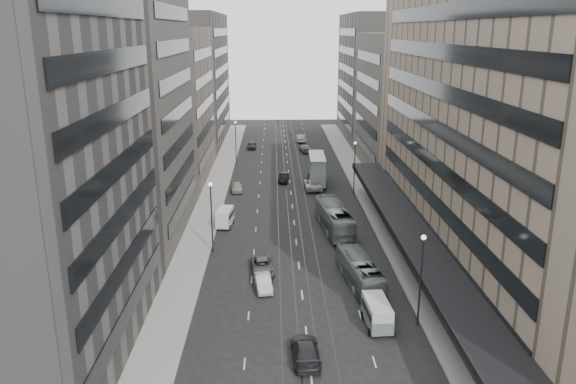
{
  "coord_description": "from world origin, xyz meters",
  "views": [
    {
      "loc": [
        -2.64,
        -48.09,
        24.64
      ],
      "look_at": [
        -0.99,
        15.42,
        6.15
      ],
      "focal_mm": 35.0,
      "sensor_mm": 36.0,
      "label": 1
    }
  ],
  "objects": [
    {
      "name": "ground",
      "position": [
        0.0,
        0.0,
        0.0
      ],
      "size": [
        220.0,
        220.0,
        0.0
      ],
      "primitive_type": "plane",
      "color": "black",
      "rests_on": "ground"
    },
    {
      "name": "sidewalk_right",
      "position": [
        12.0,
        37.5,
        0.07
      ],
      "size": [
        4.0,
        125.0,
        0.15
      ],
      "primitive_type": "cube",
      "color": "gray",
      "rests_on": "ground"
    },
    {
      "name": "sidewalk_left",
      "position": [
        -12.0,
        37.5,
        0.07
      ],
      "size": [
        4.0,
        125.0,
        0.15
      ],
      "primitive_type": "cube",
      "color": "gray",
      "rests_on": "ground"
    },
    {
      "name": "department_store",
      "position": [
        21.45,
        8.0,
        14.95
      ],
      "size": [
        19.2,
        60.0,
        30.0
      ],
      "color": "#796A59",
      "rests_on": "ground"
    },
    {
      "name": "building_right_mid",
      "position": [
        21.5,
        52.0,
        12.0
      ],
      "size": [
        15.0,
        28.0,
        24.0
      ],
      "primitive_type": "cube",
      "color": "#47413D",
      "rests_on": "ground"
    },
    {
      "name": "building_right_far",
      "position": [
        21.5,
        82.0,
        14.0
      ],
      "size": [
        15.0,
        32.0,
        28.0
      ],
      "primitive_type": "cube",
      "color": "#625D58",
      "rests_on": "ground"
    },
    {
      "name": "building_left_a",
      "position": [
        -21.5,
        -8.0,
        15.0
      ],
      "size": [
        15.0,
        28.0,
        30.0
      ],
      "primitive_type": "cube",
      "color": "#625D58",
      "rests_on": "ground"
    },
    {
      "name": "building_left_b",
      "position": [
        -21.5,
        19.0,
        17.0
      ],
      "size": [
        15.0,
        26.0,
        34.0
      ],
      "primitive_type": "cube",
      "color": "#47413D",
      "rests_on": "ground"
    },
    {
      "name": "building_left_c",
      "position": [
        -21.5,
        46.0,
        12.5
      ],
      "size": [
        15.0,
        28.0,
        25.0
      ],
      "primitive_type": "cube",
      "color": "gray",
      "rests_on": "ground"
    },
    {
      "name": "building_left_d",
      "position": [
        -21.5,
        79.0,
        14.0
      ],
      "size": [
        15.0,
        38.0,
        28.0
      ],
      "primitive_type": "cube",
      "color": "#625D58",
      "rests_on": "ground"
    },
    {
      "name": "lamp_right_near",
      "position": [
        9.7,
        -5.0,
        5.2
      ],
      "size": [
        0.44,
        0.44,
        8.32
      ],
      "color": "#262628",
      "rests_on": "ground"
    },
    {
      "name": "lamp_right_far",
      "position": [
        9.7,
        35.0,
        5.2
      ],
      "size": [
        0.44,
        0.44,
        8.32
      ],
      "color": "#262628",
      "rests_on": "ground"
    },
    {
      "name": "lamp_left_near",
      "position": [
        -9.7,
        12.0,
        5.2
      ],
      "size": [
        0.44,
        0.44,
        8.32
      ],
      "color": "#262628",
      "rests_on": "ground"
    },
    {
      "name": "lamp_left_far",
      "position": [
        -9.7,
        55.0,
        5.2
      ],
      "size": [
        0.44,
        0.44,
        8.32
      ],
      "color": "#262628",
      "rests_on": "ground"
    },
    {
      "name": "bus_near",
      "position": [
        5.87,
        3.14,
        1.45
      ],
      "size": [
        3.77,
        10.64,
        2.9
      ],
      "primitive_type": "imported",
      "rotation": [
        0.0,
        0.0,
        3.27
      ],
      "color": "gray",
      "rests_on": "ground"
    },
    {
      "name": "bus_far",
      "position": [
        4.97,
        18.86,
        1.68
      ],
      "size": [
        4.07,
        12.27,
        3.35
      ],
      "primitive_type": "imported",
      "rotation": [
        0.0,
        0.0,
        3.25
      ],
      "color": "gray",
      "rests_on": "ground"
    },
    {
      "name": "double_decker",
      "position": [
        4.43,
        41.2,
        2.61
      ],
      "size": [
        2.93,
        8.91,
        4.84
      ],
      "rotation": [
        0.0,
        0.0,
        -0.03
      ],
      "color": "gray",
      "rests_on": "ground"
    },
    {
      "name": "vw_microbus",
      "position": [
        6.1,
        -5.12,
        1.33
      ],
      "size": [
        2.24,
        4.53,
        2.39
      ],
      "rotation": [
        0.0,
        0.0,
        0.06
      ],
      "color": "slate",
      "rests_on": "ground"
    },
    {
      "name": "panel_van",
      "position": [
        -9.02,
        20.72,
        1.32
      ],
      "size": [
        2.23,
        3.97,
        2.39
      ],
      "rotation": [
        0.0,
        0.0,
        -0.12
      ],
      "color": "silver",
      "rests_on": "ground"
    },
    {
      "name": "sedan_1",
      "position": [
        -3.76,
        2.39,
        0.69
      ],
      "size": [
        2.01,
        4.35,
        1.38
      ],
      "primitive_type": "imported",
      "rotation": [
        0.0,
        0.0,
        0.13
      ],
      "color": "silver",
      "rests_on": "ground"
    },
    {
      "name": "sedan_2",
      "position": [
        -3.91,
        6.38,
        0.68
      ],
      "size": [
        2.81,
        5.12,
        1.36
      ],
      "primitive_type": "imported",
      "rotation": [
        0.0,
        0.0,
        0.12
      ],
      "color": "#565658",
      "rests_on": "ground"
    },
    {
      "name": "sedan_3",
      "position": [
        -0.31,
        -9.96,
        0.76
      ],
      "size": [
        2.33,
        5.3,
        1.52
      ],
      "primitive_type": "imported",
      "rotation": [
        0.0,
        0.0,
        3.18
      ],
      "color": "black",
      "rests_on": "ground"
    },
    {
      "name": "sedan_4",
      "position": [
        -8.5,
        37.01,
        0.72
      ],
      "size": [
        2.08,
        4.35,
        1.44
      ],
      "primitive_type": "imported",
      "rotation": [
        0.0,
        0.0,
        0.09
      ],
      "color": "#A59C89",
      "rests_on": "ground"
    },
    {
      "name": "sedan_5",
      "position": [
        -0.99,
        42.76,
        0.72
      ],
      "size": [
        1.98,
        4.49,
        1.43
      ],
      "primitive_type": "imported",
      "rotation": [
        0.0,
        0.0,
        -0.11
      ],
      "color": "black",
      "rests_on": "ground"
    },
    {
      "name": "sedan_6",
      "position": [
        3.6,
        38.05,
        0.83
      ],
      "size": [
        2.97,
        6.07,
        1.66
      ],
      "primitive_type": "imported",
      "rotation": [
        0.0,
        0.0,
        3.18
      ],
      "color": "beige",
      "rests_on": "ground"
    },
    {
      "name": "sedan_7",
      "position": [
        3.93,
        66.5,
        0.74
      ],
      "size": [
        2.75,
        5.35,
        1.48
      ],
      "primitive_type": "imported",
      "rotation": [
        0.0,
        0.0,
        3.28
      ],
      "color": "slate",
      "rests_on": "ground"
    },
    {
      "name": "sedan_8",
      "position": [
        -7.28,
        70.0,
        0.75
      ],
      "size": [
        1.83,
        4.43,
        1.5
      ],
      "primitive_type": "imported",
      "rotation": [
        0.0,
        0.0,
        -0.01
      ],
      "color": "#242426",
      "rests_on": "ground"
    },
    {
      "name": "sedan_9",
      "position": [
        3.36,
        77.23,
        0.84
      ],
      "size": [
        2.22,
        5.22,
        1.67
      ],
      "primitive_type": "imported",
      "rotation": [
        0.0,
        0.0,
        3.23
      ],
      "color": "#B8AE99",
      "rests_on": "ground"
    }
  ]
}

